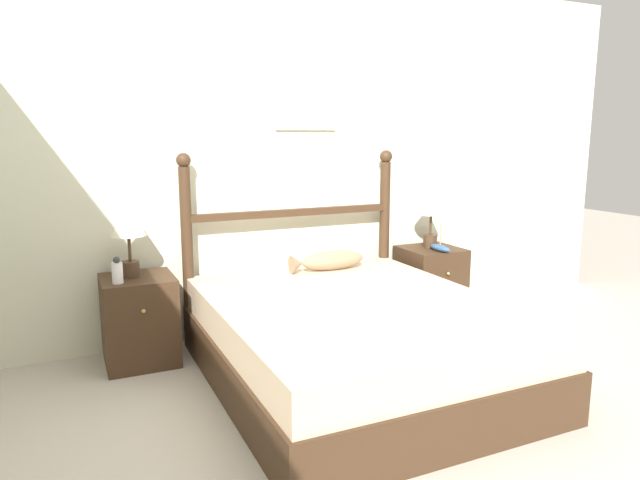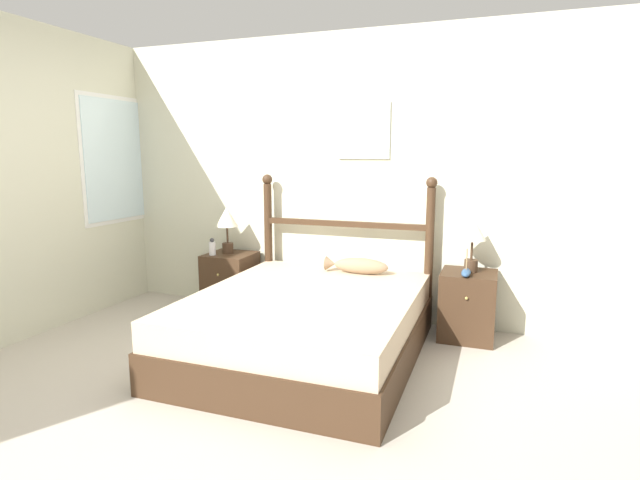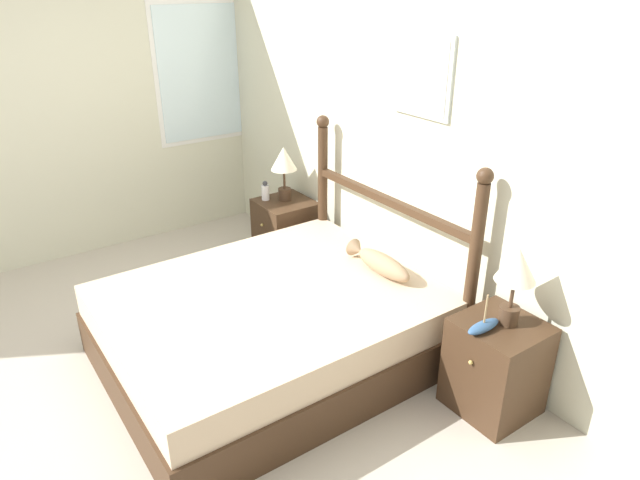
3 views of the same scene
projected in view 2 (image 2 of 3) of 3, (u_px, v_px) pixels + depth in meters
name	position (u px, v px, depth m)	size (l,w,h in m)	color
ground_plane	(241.00, 391.00, 3.19)	(16.00, 16.00, 0.00)	#B7AD9E
wall_back	(330.00, 178.00, 4.57)	(6.40, 0.08, 2.55)	beige
bed	(306.00, 325.00, 3.70)	(1.59, 1.94, 0.48)	#3D2819
headboard	(344.00, 241.00, 4.48)	(1.61, 0.09, 1.31)	#3D2819
nightstand_left	(231.00, 282.00, 4.80)	(0.43, 0.45, 0.55)	#3D2819
nightstand_right	(468.00, 305.00, 4.06)	(0.43, 0.45, 0.55)	#3D2819
table_lamp_left	(227.00, 221.00, 4.73)	(0.21, 0.21, 0.45)	#422D1E
table_lamp_right	(473.00, 233.00, 3.99)	(0.21, 0.21, 0.45)	#422D1E
bottle	(212.00, 247.00, 4.68)	(0.06, 0.06, 0.16)	white
model_boat	(466.00, 272.00, 3.89)	(0.07, 0.22, 0.22)	#335684
fish_pillow	(357.00, 266.00, 4.26)	(0.55, 0.13, 0.14)	#997A5B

